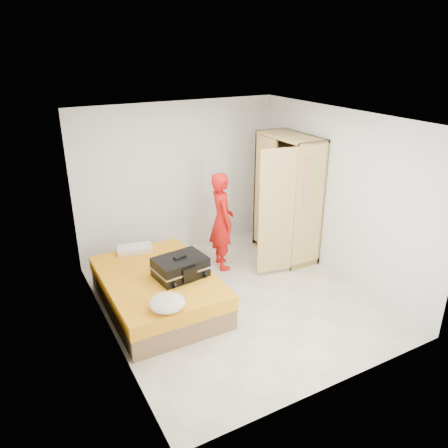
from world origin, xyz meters
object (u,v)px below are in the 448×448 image
wardrobe (286,201)px  person (222,221)px  suitcase (181,267)px  bed (158,291)px  round_cushion (167,303)px

wardrobe → person: 1.17m
wardrobe → suitcase: 2.35m
bed → round_cushion: round_cushion is taller
person → round_cushion: bearing=144.5°
bed → round_cushion: size_ratio=4.67×
wardrobe → suitcase: size_ratio=2.80×
wardrobe → round_cushion: bearing=-153.7°
bed → suitcase: suitcase is taller
round_cushion → person: bearing=43.9°
round_cushion → wardrobe: bearing=26.3°
person → round_cushion: size_ratio=3.73×
bed → suitcase: size_ratio=2.69×
person → suitcase: 1.37m
person → suitcase: size_ratio=2.15×
bed → wardrobe: (2.50, 0.49, 0.75)m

